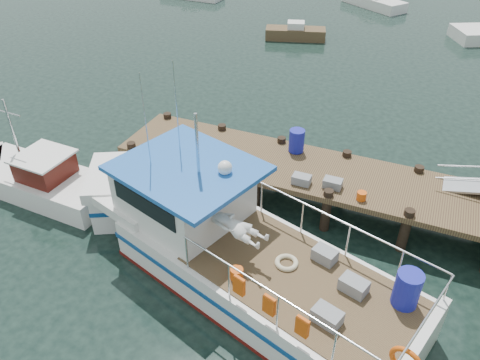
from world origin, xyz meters
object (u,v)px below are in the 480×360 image
at_px(work_boat, 34,177).
at_px(moored_b, 374,1).
at_px(moored_rowboat, 295,33).
at_px(lobster_boat, 223,241).

distance_m(work_boat, moored_b, 31.68).
relative_size(moored_rowboat, moored_b, 0.74).
height_order(work_boat, moored_b, work_boat).
bearing_deg(lobster_boat, work_boat, -168.63).
relative_size(work_boat, moored_rowboat, 1.64).
relative_size(lobster_boat, work_boat, 1.75).
relative_size(lobster_boat, moored_rowboat, 2.87).
distance_m(lobster_boat, work_boat, 8.16).
bearing_deg(work_boat, lobster_boat, -3.62).
height_order(lobster_boat, work_boat, lobster_boat).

